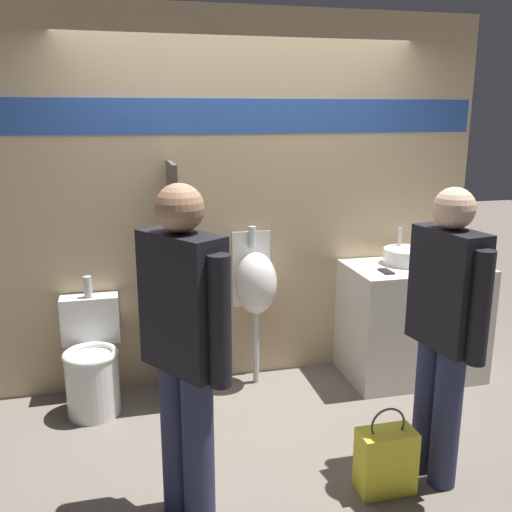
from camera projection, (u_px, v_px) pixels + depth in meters
ground_plane at (262, 409)px, 3.94m from camera, size 16.00×16.00×0.00m
display_wall at (242, 201)px, 4.17m from camera, size 3.62×0.07×2.70m
sink_counter at (412, 321)px, 4.37m from camera, size 1.01×0.62×0.88m
sink_basin at (406, 256)px, 4.29m from camera, size 0.34×0.34×0.25m
cell_phone at (386, 271)px, 4.07m from camera, size 0.07×0.14×0.01m
divider_near_counter at (175, 284)px, 3.93m from camera, size 0.03×0.47×1.68m
urinal_near_counter at (256, 283)px, 4.16m from camera, size 0.30×0.32×1.18m
toilet at (92, 364)px, 3.87m from camera, size 0.39×0.53×0.90m
person_in_vest at (184, 345)px, 2.66m from camera, size 0.39×0.51×1.69m
person_with_lanyard at (444, 325)px, 3.00m from camera, size 0.25×0.56×1.63m
shopping_bag at (386, 460)px, 3.05m from camera, size 0.31×0.17×0.49m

